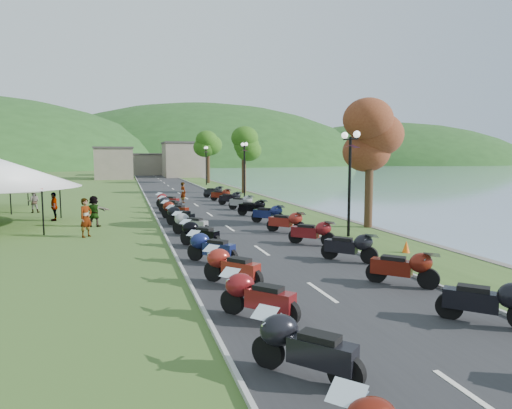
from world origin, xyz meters
TOP-DOWN VIEW (x-y plane):
  - road at (0.00, 40.00)m, footprint 7.00×120.00m
  - hills_backdrop at (0.00, 200.00)m, footprint 360.00×120.00m
  - far_building at (-2.00, 85.00)m, footprint 18.00×16.00m
  - moto_row_left at (-2.36, 14.42)m, footprint 2.60×38.48m
  - moto_row_right at (2.52, 21.53)m, footprint 2.60×38.70m
  - tree_lakeside at (7.36, 20.27)m, footprint 2.78×2.78m
  - pedestrian_a at (-7.21, 21.43)m, footprint 0.84×0.85m
  - pedestrian_b at (-11.41, 32.33)m, footprint 0.76×0.43m

SIDE VIEW (x-z plane):
  - hills_backdrop at x=0.00m, z-range -38.00..38.00m
  - pedestrian_a at x=-7.21m, z-range -0.95..0.95m
  - pedestrian_b at x=-11.41m, z-range -0.77..0.77m
  - road at x=0.00m, z-range 0.00..0.02m
  - moto_row_left at x=-2.36m, z-range 0.00..1.10m
  - moto_row_right at x=2.52m, z-range 0.00..1.10m
  - far_building at x=-2.00m, z-range 0.00..5.00m
  - tree_lakeside at x=7.36m, z-range 0.00..7.73m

